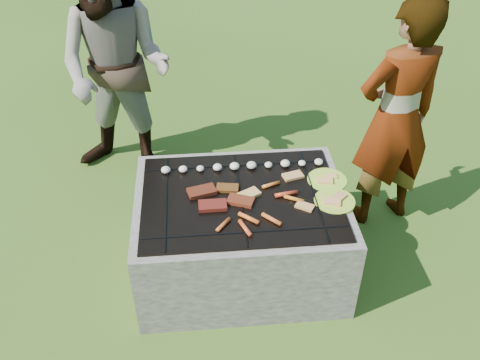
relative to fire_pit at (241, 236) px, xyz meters
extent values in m
plane|color=#2A4B12|center=(0.00, 0.00, -0.28)|extent=(60.00, 60.00, 0.00)
cube|color=#A8A095|center=(0.00, 0.41, 0.02)|extent=(1.30, 0.18, 0.60)
cube|color=gray|center=(0.00, -0.41, 0.02)|extent=(1.30, 0.18, 0.60)
cube|color=#A9A196|center=(-0.56, 0.00, 0.02)|extent=(0.18, 0.64, 0.60)
cube|color=#9D968C|center=(0.56, 0.00, 0.02)|extent=(0.18, 0.64, 0.60)
cube|color=black|center=(0.00, 0.00, -0.04)|extent=(0.94, 0.64, 0.48)
sphere|color=#FF5914|center=(0.00, 0.00, 0.18)|extent=(0.10, 0.10, 0.10)
cube|color=black|center=(0.00, 0.00, 0.32)|extent=(1.20, 0.90, 0.01)
cylinder|color=black|center=(-0.45, 0.00, 0.33)|extent=(0.01, 0.88, 0.01)
cylinder|color=black|center=(0.00, 0.00, 0.33)|extent=(0.01, 0.88, 0.01)
cylinder|color=black|center=(0.45, 0.00, 0.33)|extent=(0.01, 0.88, 0.01)
cylinder|color=black|center=(0.00, -0.32, 0.33)|extent=(1.18, 0.01, 0.01)
cylinder|color=black|center=(0.00, 0.32, 0.33)|extent=(1.18, 0.01, 0.01)
ellipsoid|color=beige|center=(-0.46, 0.29, 0.35)|extent=(0.06, 0.06, 0.04)
ellipsoid|color=white|center=(-0.35, 0.29, 0.35)|extent=(0.06, 0.06, 0.04)
ellipsoid|color=beige|center=(-0.24, 0.29, 0.35)|extent=(0.05, 0.05, 0.03)
ellipsoid|color=beige|center=(-0.13, 0.29, 0.35)|extent=(0.06, 0.06, 0.04)
ellipsoid|color=#F0E4CB|center=(-0.01, 0.29, 0.35)|extent=(0.06, 0.06, 0.04)
ellipsoid|color=beige|center=(0.10, 0.29, 0.35)|extent=(0.06, 0.06, 0.04)
ellipsoid|color=#E9E4C6|center=(0.21, 0.29, 0.35)|extent=(0.05, 0.05, 0.03)
ellipsoid|color=beige|center=(0.32, 0.29, 0.35)|extent=(0.06, 0.06, 0.04)
ellipsoid|color=#F2E9CD|center=(0.43, 0.29, 0.35)|extent=(0.05, 0.05, 0.03)
ellipsoid|color=beige|center=(0.54, 0.29, 0.35)|extent=(0.06, 0.06, 0.04)
cube|color=maroon|center=(-0.24, 0.06, 0.34)|extent=(0.19, 0.14, 0.03)
cube|color=brown|center=(-0.08, 0.08, 0.34)|extent=(0.15, 0.10, 0.02)
cube|color=maroon|center=(-0.18, -0.08, 0.34)|extent=(0.17, 0.10, 0.02)
cube|color=#96371B|center=(-0.01, -0.05, 0.34)|extent=(0.18, 0.14, 0.02)
cylinder|color=#D36122|center=(0.20, 0.08, 0.34)|extent=(0.12, 0.06, 0.02)
cylinder|color=#BD3A1F|center=(0.28, -0.02, 0.34)|extent=(0.15, 0.05, 0.03)
cylinder|color=#BE7D1F|center=(0.32, -0.07, 0.34)|extent=(0.12, 0.08, 0.02)
cylinder|color=orange|center=(0.03, -0.22, 0.34)|extent=(0.12, 0.11, 0.03)
cylinder|color=orange|center=(0.16, -0.24, 0.34)|extent=(0.11, 0.11, 0.03)
cylinder|color=#D14F22|center=(-0.12, -0.26, 0.34)|extent=(0.09, 0.11, 0.02)
cylinder|color=red|center=(0.00, -0.30, 0.34)|extent=(0.07, 0.13, 0.02)
cube|color=#D6BE6D|center=(0.05, 0.01, 0.34)|extent=(0.16, 0.14, 0.02)
cube|color=tan|center=(0.37, -0.13, 0.34)|extent=(0.12, 0.11, 0.01)
cube|color=tan|center=(0.35, 0.17, 0.34)|extent=(0.14, 0.11, 0.02)
cylinder|color=yellow|center=(0.56, 0.12, 0.33)|extent=(0.26, 0.26, 0.02)
cube|color=tan|center=(0.54, 0.10, 0.34)|extent=(0.11, 0.08, 0.02)
cube|color=#F1B37B|center=(0.59, 0.14, 0.34)|extent=(0.08, 0.05, 0.01)
cylinder|color=#EBFC3C|center=(0.56, -0.09, 0.33)|extent=(0.26, 0.26, 0.02)
cube|color=#EEC87A|center=(0.54, -0.11, 0.34)|extent=(0.12, 0.09, 0.02)
cube|color=#D4B66C|center=(0.59, -0.07, 0.34)|extent=(0.11, 0.11, 0.02)
imported|color=gray|center=(1.08, 0.44, 0.56)|extent=(0.69, 0.54, 1.68)
imported|color=gray|center=(-0.82, 1.19, 0.63)|extent=(1.07, 0.96, 1.83)
camera|label=1|loc=(-0.23, -2.50, 2.40)|focal=40.00mm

